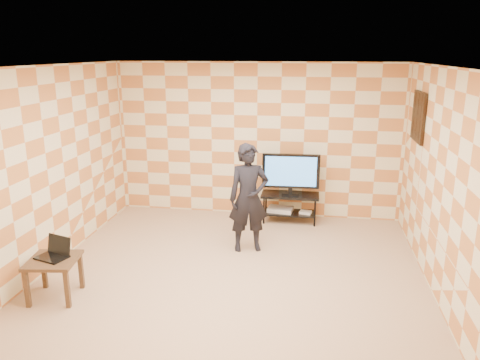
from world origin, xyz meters
name	(u,v)px	position (x,y,z in m)	size (l,w,h in m)	color
floor	(233,276)	(0.00, 0.00, 0.00)	(5.00, 5.00, 0.00)	tan
wall_back	(257,141)	(0.00, 2.50, 1.35)	(5.00, 0.02, 2.70)	beige
wall_front	(174,264)	(0.00, -2.50, 1.35)	(5.00, 0.02, 2.70)	beige
wall_left	(47,169)	(-2.50, 0.00, 1.35)	(0.02, 5.00, 2.70)	beige
wall_right	(443,186)	(2.50, 0.00, 1.35)	(0.02, 5.00, 2.70)	beige
ceiling	(232,66)	(0.00, 0.00, 2.70)	(5.00, 5.00, 0.02)	white
wall_art	(418,117)	(2.47, 1.55, 1.95)	(0.04, 0.72, 0.72)	black
tv_stand	(290,201)	(0.62, 2.16, 0.37)	(0.98, 0.44, 0.50)	black
tv	(291,172)	(0.62, 2.16, 0.89)	(0.97, 0.19, 0.70)	black
dvd_player	(280,209)	(0.46, 2.18, 0.21)	(0.42, 0.30, 0.07)	silver
game_console	(305,212)	(0.90, 2.13, 0.19)	(0.20, 0.14, 0.04)	silver
side_table	(53,266)	(-2.01, -0.88, 0.41)	(0.63, 0.63, 0.50)	#382619
laptop	(55,253)	(-2.01, -0.82, 0.55)	(0.42, 0.37, 0.24)	black
person	(249,198)	(0.08, 0.89, 0.80)	(0.59, 0.38, 1.60)	black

